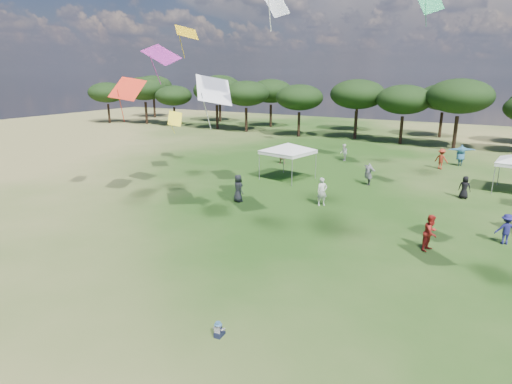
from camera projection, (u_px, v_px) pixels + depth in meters
ground at (168, 379)px, 11.88m from camera, size 140.00×140.00×0.00m
tree_line at (454, 97)px, 49.12m from camera, size 108.78×17.63×7.77m
tent_left at (288, 144)px, 33.25m from camera, size 6.66×6.66×3.20m
toddler at (219, 330)px, 13.71m from camera, size 0.37×0.41×0.54m
festival_crowd at (420, 174)px, 31.87m from camera, size 25.81×22.80×1.93m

